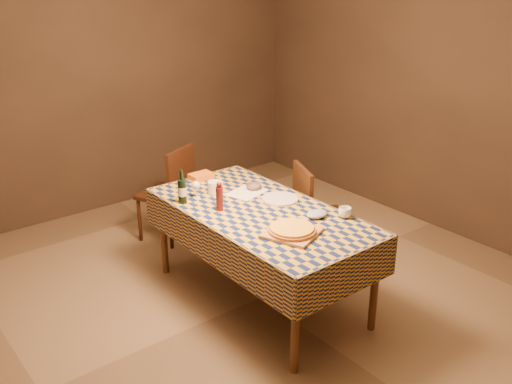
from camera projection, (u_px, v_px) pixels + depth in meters
room at (260, 136)px, 4.06m from camera, size 5.00×5.10×2.70m
dining_table at (260, 219)px, 4.31m from camera, size 0.94×1.84×0.77m
cutting_board at (292, 233)px, 3.90m from camera, size 0.44×0.44×0.02m
pizza at (292, 229)px, 3.89m from camera, size 0.44×0.44×0.03m
pepper_mill at (219, 197)px, 4.24m from camera, size 0.07×0.07×0.23m
bowl at (254, 187)px, 4.67m from camera, size 0.17×0.17×0.04m
wine_glass at (196, 186)px, 4.47m from camera, size 0.08×0.08×0.14m
wine_bottle at (182, 191)px, 4.37m from camera, size 0.07×0.07×0.27m
deli_tub at (215, 187)px, 4.58m from camera, size 0.15×0.15×0.10m
takeout_container at (201, 176)px, 4.89m from camera, size 0.19×0.14×0.05m
white_plate at (280, 199)px, 4.46m from camera, size 0.30×0.30×0.02m
tumbler at (345, 212)px, 4.14m from camera, size 0.13×0.13×0.08m
flour_patch at (247, 192)px, 4.61m from camera, size 0.35×0.30×0.00m
flour_bag at (317, 214)px, 4.16m from camera, size 0.19×0.15×0.05m
chair_far at (172, 188)px, 5.36m from camera, size 0.56×0.56×0.93m
chair_right at (315, 212)px, 4.86m from camera, size 0.56×0.56×0.93m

